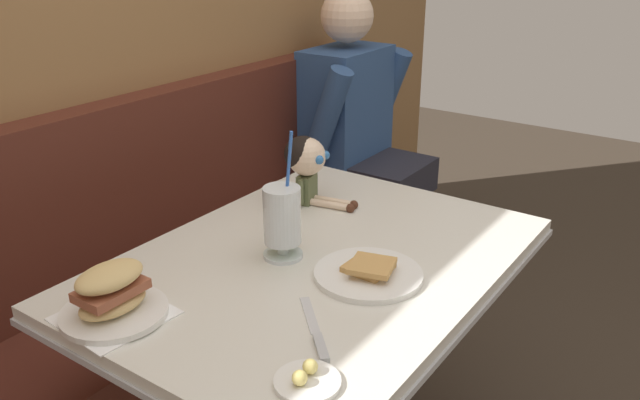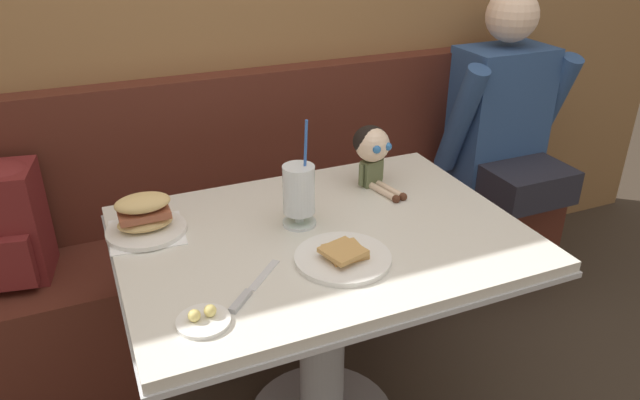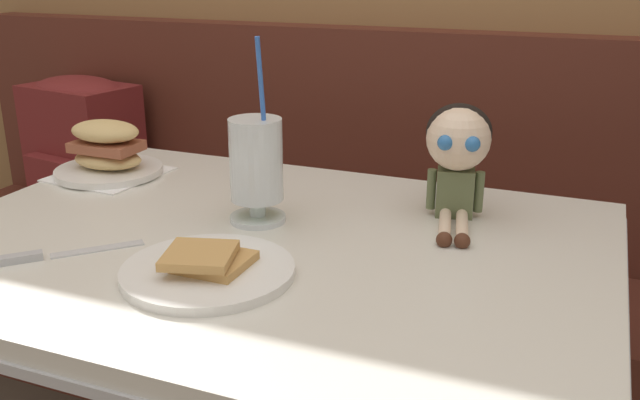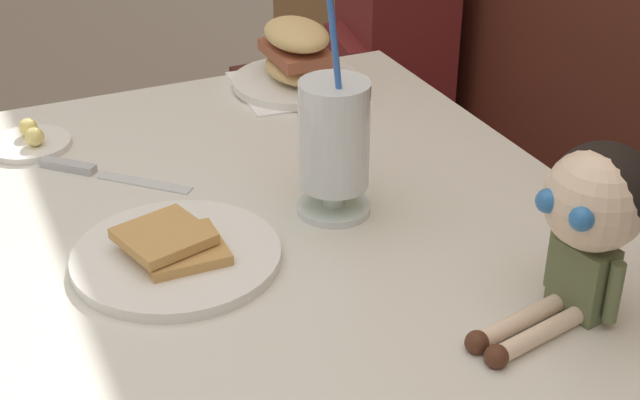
{
  "view_description": "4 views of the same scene",
  "coord_description": "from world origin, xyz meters",
  "px_view_note": "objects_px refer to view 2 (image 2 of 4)",
  "views": [
    {
      "loc": [
        -1.15,
        -0.64,
        1.48
      ],
      "look_at": [
        0.09,
        0.23,
        0.85
      ],
      "focal_mm": 36.91,
      "sensor_mm": 36.0,
      "label": 1
    },
    {
      "loc": [
        -0.58,
        -1.15,
        1.57
      ],
      "look_at": [
        -0.02,
        0.15,
        0.86
      ],
      "focal_mm": 33.7,
      "sensor_mm": 36.0,
      "label": 2
    },
    {
      "loc": [
        0.48,
        -0.76,
        1.18
      ],
      "look_at": [
        0.1,
        0.2,
        0.81
      ],
      "focal_mm": 39.26,
      "sensor_mm": 36.0,
      "label": 3
    },
    {
      "loc": [
        0.91,
        -0.2,
        1.35
      ],
      "look_at": [
        0.04,
        0.19,
        0.81
      ],
      "focal_mm": 51.9,
      "sensor_mm": 36.0,
      "label": 4
    }
  ],
  "objects_px": {
    "toast_plate": "(343,257)",
    "diner_patron": "(504,118)",
    "seated_doll": "(372,148)",
    "milkshake_glass": "(299,193)",
    "butter_saucer": "(203,319)",
    "butter_knife": "(247,293)",
    "sandwich_plate": "(145,218)"
  },
  "relations": [
    {
      "from": "diner_patron",
      "to": "milkshake_glass",
      "type": "bearing_deg",
      "value": -155.59
    },
    {
      "from": "diner_patron",
      "to": "butter_saucer",
      "type": "bearing_deg",
      "value": -150.4
    },
    {
      "from": "sandwich_plate",
      "to": "butter_knife",
      "type": "height_order",
      "value": "sandwich_plate"
    },
    {
      "from": "seated_doll",
      "to": "toast_plate",
      "type": "bearing_deg",
      "value": -126.25
    },
    {
      "from": "butter_knife",
      "to": "sandwich_plate",
      "type": "bearing_deg",
      "value": 113.66
    },
    {
      "from": "milkshake_glass",
      "to": "toast_plate",
      "type": "bearing_deg",
      "value": -81.56
    },
    {
      "from": "butter_knife",
      "to": "seated_doll",
      "type": "xyz_separation_m",
      "value": [
        0.54,
        0.42,
        0.12
      ]
    },
    {
      "from": "diner_patron",
      "to": "seated_doll",
      "type": "bearing_deg",
      "value": -156.35
    },
    {
      "from": "toast_plate",
      "to": "diner_patron",
      "type": "height_order",
      "value": "diner_patron"
    },
    {
      "from": "milkshake_glass",
      "to": "diner_patron",
      "type": "height_order",
      "value": "diner_patron"
    },
    {
      "from": "sandwich_plate",
      "to": "diner_patron",
      "type": "height_order",
      "value": "diner_patron"
    },
    {
      "from": "seated_doll",
      "to": "milkshake_glass",
      "type": "bearing_deg",
      "value": -153.6
    },
    {
      "from": "seated_doll",
      "to": "diner_patron",
      "type": "relative_size",
      "value": 0.28
    },
    {
      "from": "toast_plate",
      "to": "milkshake_glass",
      "type": "relative_size",
      "value": 0.79
    },
    {
      "from": "milkshake_glass",
      "to": "diner_patron",
      "type": "relative_size",
      "value": 0.39
    },
    {
      "from": "toast_plate",
      "to": "diner_patron",
      "type": "bearing_deg",
      "value": 33.85
    },
    {
      "from": "toast_plate",
      "to": "butter_saucer",
      "type": "height_order",
      "value": "toast_plate"
    },
    {
      "from": "toast_plate",
      "to": "seated_doll",
      "type": "height_order",
      "value": "seated_doll"
    },
    {
      "from": "butter_saucer",
      "to": "diner_patron",
      "type": "xyz_separation_m",
      "value": [
        1.48,
        0.84,
        -0.01
      ]
    },
    {
      "from": "toast_plate",
      "to": "butter_knife",
      "type": "relative_size",
      "value": 1.38
    },
    {
      "from": "milkshake_glass",
      "to": "butter_knife",
      "type": "bearing_deg",
      "value": -131.25
    },
    {
      "from": "butter_saucer",
      "to": "seated_doll",
      "type": "height_order",
      "value": "seated_doll"
    },
    {
      "from": "sandwich_plate",
      "to": "diner_patron",
      "type": "xyz_separation_m",
      "value": [
        1.54,
        0.39,
        -0.04
      ]
    },
    {
      "from": "toast_plate",
      "to": "sandwich_plate",
      "type": "bearing_deg",
      "value": 142.1
    },
    {
      "from": "butter_knife",
      "to": "seated_doll",
      "type": "height_order",
      "value": "seated_doll"
    },
    {
      "from": "toast_plate",
      "to": "milkshake_glass",
      "type": "distance_m",
      "value": 0.24
    },
    {
      "from": "milkshake_glass",
      "to": "diner_patron",
      "type": "distance_m",
      "value": 1.24
    },
    {
      "from": "butter_knife",
      "to": "milkshake_glass",
      "type": "bearing_deg",
      "value": 48.75
    },
    {
      "from": "butter_saucer",
      "to": "seated_doll",
      "type": "xyz_separation_m",
      "value": [
        0.66,
        0.48,
        0.12
      ]
    },
    {
      "from": "milkshake_glass",
      "to": "butter_saucer",
      "type": "relative_size",
      "value": 2.63
    },
    {
      "from": "toast_plate",
      "to": "sandwich_plate",
      "type": "height_order",
      "value": "sandwich_plate"
    },
    {
      "from": "toast_plate",
      "to": "seated_doll",
      "type": "relative_size",
      "value": 1.1
    }
  ]
}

